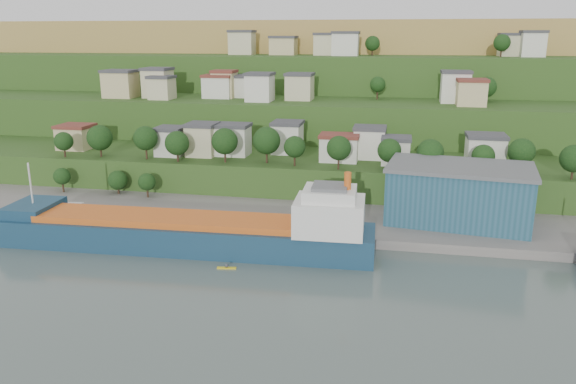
% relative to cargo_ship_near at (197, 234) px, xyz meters
% --- Properties ---
extents(ground, '(500.00, 500.00, 0.00)m').
position_rel_cargo_ship_near_xyz_m(ground, '(14.15, -8.31, -3.15)').
color(ground, '#4A5A56').
rests_on(ground, ground).
extents(quay, '(220.00, 26.00, 4.00)m').
position_rel_cargo_ship_near_xyz_m(quay, '(34.15, 19.69, -3.15)').
color(quay, slate).
rests_on(quay, ground).
extents(pebble_beach, '(40.00, 18.00, 2.40)m').
position_rel_cargo_ship_near_xyz_m(pebble_beach, '(-40.85, 13.69, -3.15)').
color(pebble_beach, slate).
rests_on(pebble_beach, ground).
extents(hillside, '(360.00, 210.96, 96.00)m').
position_rel_cargo_ship_near_xyz_m(hillside, '(14.13, 160.37, -3.07)').
color(hillside, '#284719').
rests_on(hillside, ground).
extents(cargo_ship_near, '(77.23, 14.82, 19.75)m').
position_rel_cargo_ship_near_xyz_m(cargo_ship_near, '(0.00, 0.00, 0.00)').
color(cargo_ship_near, '#15364F').
rests_on(cargo_ship_near, ground).
extents(warehouse, '(33.19, 22.84, 12.80)m').
position_rel_cargo_ship_near_xyz_m(warehouse, '(53.07, 22.69, 5.28)').
color(warehouse, '#1E4A5A').
rests_on(warehouse, quay).
extents(caravan, '(5.82, 2.97, 2.60)m').
position_rel_cargo_ship_near_xyz_m(caravan, '(-36.14, 12.93, -0.65)').
color(caravan, silver).
rests_on(caravan, pebble_beach).
extents(dinghy, '(3.70, 1.46, 0.73)m').
position_rel_cargo_ship_near_xyz_m(dinghy, '(-32.28, 10.72, -1.59)').
color(dinghy, silver).
rests_on(dinghy, pebble_beach).
extents(kayak_orange, '(3.26, 1.02, 0.80)m').
position_rel_cargo_ship_near_xyz_m(kayak_orange, '(-1.40, -4.93, -2.92)').
color(kayak_orange, '#E25514').
rests_on(kayak_orange, ground).
extents(kayak_yellow, '(3.66, 1.14, 0.90)m').
position_rel_cargo_ship_near_xyz_m(kayak_yellow, '(8.95, -8.64, -2.89)').
color(kayak_yellow, yellow).
rests_on(kayak_yellow, ground).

